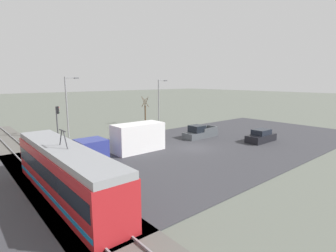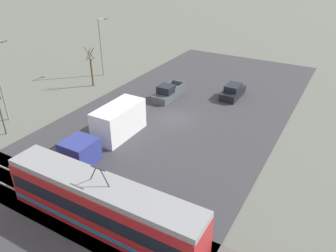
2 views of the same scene
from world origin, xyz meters
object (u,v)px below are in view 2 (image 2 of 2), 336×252
at_px(street_tree, 91,69).
at_px(street_lamp_mid_block, 102,43).
at_px(box_truck, 110,127).
at_px(traffic_light_pole, 0,106).
at_px(street_lamp_near_crossing, 0,77).
at_px(sedan_car_0, 233,92).
at_px(light_rail_tram, 102,205).
at_px(pickup_truck, 169,92).

xyz_separation_m(street_tree, street_lamp_mid_block, (1.57, -4.25, 2.21)).
height_order(box_truck, traffic_light_pole, traffic_light_pole).
height_order(traffic_light_pole, street_tree, street_tree).
bearing_deg(box_truck, street_lamp_near_crossing, 7.90).
height_order(sedan_car_0, street_lamp_mid_block, street_lamp_mid_block).
height_order(sedan_car_0, street_lamp_near_crossing, street_lamp_near_crossing).
distance_m(sedan_car_0, street_lamp_mid_block, 19.71).
bearing_deg(street_lamp_near_crossing, light_rail_tram, 159.45).
bearing_deg(pickup_truck, traffic_light_pole, 58.51).
bearing_deg(street_lamp_mid_block, box_truck, 131.46).
height_order(light_rail_tram, street_lamp_mid_block, street_lamp_mid_block).
bearing_deg(traffic_light_pole, sedan_car_0, -129.57).
xyz_separation_m(box_truck, street_tree, (11.31, -10.33, 0.89)).
height_order(street_tree, street_lamp_mid_block, street_lamp_mid_block).
relative_size(light_rail_tram, street_lamp_near_crossing, 1.71).
height_order(box_truck, street_lamp_near_crossing, street_lamp_near_crossing).
bearing_deg(street_lamp_mid_block, traffic_light_pole, 98.67).
bearing_deg(street_lamp_mid_block, street_tree, 110.23).
height_order(street_lamp_near_crossing, street_lamp_mid_block, street_lamp_near_crossing).
bearing_deg(pickup_truck, street_lamp_mid_block, -12.83).
relative_size(light_rail_tram, box_truck, 1.48).
relative_size(pickup_truck, street_lamp_mid_block, 0.66).
bearing_deg(street_lamp_near_crossing, sedan_car_0, -137.04).
xyz_separation_m(traffic_light_pole, street_tree, (1.27, -14.36, -0.65)).
height_order(box_truck, sedan_car_0, box_truck).
distance_m(pickup_truck, street_lamp_near_crossing, 18.57).
height_order(traffic_light_pole, street_lamp_near_crossing, street_lamp_near_crossing).
bearing_deg(light_rail_tram, sedan_car_0, -89.98).
relative_size(street_lamp_near_crossing, street_lamp_mid_block, 1.05).
height_order(sedan_car_0, street_tree, street_tree).
xyz_separation_m(pickup_truck, street_tree, (10.93, 1.41, 1.65)).
bearing_deg(pickup_truck, street_tree, 7.34).
distance_m(street_lamp_near_crossing, street_lamp_mid_block, 16.32).
bearing_deg(street_tree, pickup_truck, -172.66).
xyz_separation_m(street_lamp_near_crossing, street_lamp_mid_block, (0.37, -16.31, -0.19)).
distance_m(street_tree, street_lamp_mid_block, 5.04).
distance_m(light_rail_tram, pickup_truck, 21.68).
bearing_deg(street_lamp_near_crossing, box_truck, -172.10).
height_order(sedan_car_0, traffic_light_pole, traffic_light_pole).
bearing_deg(street_tree, traffic_light_pole, 95.05).
relative_size(pickup_truck, traffic_light_pole, 1.13).
bearing_deg(box_truck, traffic_light_pole, 21.87).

